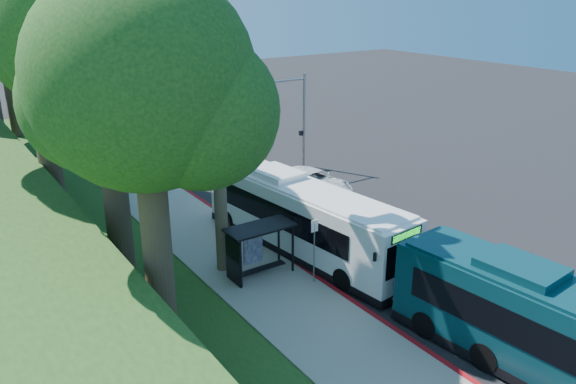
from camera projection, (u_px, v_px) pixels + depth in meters
ground at (337, 222)px, 32.48m from camera, size 140.00×140.00×0.00m
sidewalk at (225, 253)px, 28.61m from camera, size 4.50×70.00×0.12m
red_curb at (308, 272)px, 26.71m from camera, size 0.25×30.00×0.13m
grass_verge at (84, 246)px, 29.49m from camera, size 8.00×70.00×0.06m
bus_shelter at (254, 241)px, 25.81m from camera, size 3.20×1.51×2.55m
stop_sign_pole at (314, 243)px, 25.03m from camera, size 0.35×0.06×3.17m
traffic_signal_pole at (293, 110)px, 40.73m from camera, size 4.10×0.30×7.00m
tree_0 at (100, 31)px, 22.07m from camera, size 8.40×8.00×15.70m
tree_2 at (32, 27)px, 35.02m from camera, size 8.82×8.40×15.12m
tree_4 at (1, 26)px, 47.96m from camera, size 8.40×8.00×14.14m
tree_5 at (0, 29)px, 54.96m from camera, size 7.35×7.00×12.86m
tree_6 at (146, 92)px, 17.66m from camera, size 7.56×7.20×13.74m
white_bus at (302, 217)px, 28.41m from camera, size 4.07×13.17×3.86m
teal_bus at (571, 339)px, 18.48m from camera, size 3.93×13.27×3.90m
pickup at (313, 182)px, 36.72m from camera, size 3.66×6.14×1.60m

